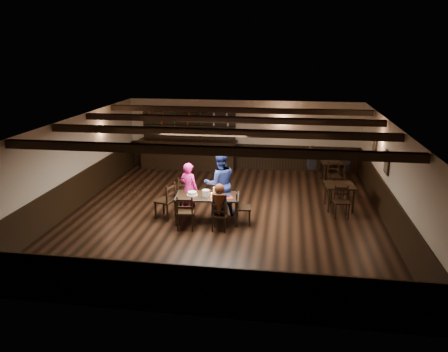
# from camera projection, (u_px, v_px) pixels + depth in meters

# --- Properties ---
(ground) EXTENTS (10.00, 10.00, 0.00)m
(ground) POSITION_uv_depth(u_px,v_px,m) (225.00, 214.00, 12.66)
(ground) COLOR black
(ground) RESTS_ON ground
(room_shell) EXTENTS (9.02, 10.02, 2.71)m
(room_shell) POSITION_uv_depth(u_px,v_px,m) (225.00, 156.00, 12.19)
(room_shell) COLOR beige
(room_shell) RESTS_ON ground
(dining_table) EXTENTS (1.80, 1.01, 0.75)m
(dining_table) POSITION_uv_depth(u_px,v_px,m) (207.00, 198.00, 11.97)
(dining_table) COLOR black
(dining_table) RESTS_ON ground
(chair_near_left) EXTENTS (0.49, 0.47, 0.96)m
(chair_near_left) POSITION_uv_depth(u_px,v_px,m) (185.00, 210.00, 11.42)
(chair_near_left) COLOR black
(chair_near_left) RESTS_ON ground
(chair_near_right) EXTENTS (0.40, 0.38, 0.84)m
(chair_near_right) POSITION_uv_depth(u_px,v_px,m) (219.00, 214.00, 11.36)
(chair_near_right) COLOR black
(chair_near_right) RESTS_ON ground
(chair_end_left) EXTENTS (0.58, 0.59, 1.03)m
(chair_end_left) POSITION_uv_depth(u_px,v_px,m) (168.00, 198.00, 12.18)
(chair_end_left) COLOR black
(chair_end_left) RESTS_ON ground
(chair_end_right) EXTENTS (0.47, 0.49, 0.94)m
(chair_end_right) POSITION_uv_depth(u_px,v_px,m) (240.00, 205.00, 11.82)
(chair_end_right) COLOR black
(chair_end_right) RESTS_ON ground
(chair_far_pushed) EXTENTS (0.48, 0.47, 0.84)m
(chair_far_pushed) POSITION_uv_depth(u_px,v_px,m) (184.00, 189.00, 13.32)
(chair_far_pushed) COLOR black
(chair_far_pushed) RESTS_ON ground
(woman_pink) EXTENTS (0.66, 0.55, 1.55)m
(woman_pink) POSITION_uv_depth(u_px,v_px,m) (189.00, 189.00, 12.42)
(woman_pink) COLOR #F924A0
(woman_pink) RESTS_ON ground
(man_blue) EXTENTS (1.10, 0.98, 1.87)m
(man_blue) POSITION_uv_depth(u_px,v_px,m) (220.00, 184.00, 12.39)
(man_blue) COLOR navy
(man_blue) RESTS_ON ground
(seated_person) EXTENTS (0.35, 0.53, 0.86)m
(seated_person) POSITION_uv_depth(u_px,v_px,m) (219.00, 200.00, 11.31)
(seated_person) COLOR black
(seated_person) RESTS_ON ground
(cake) EXTENTS (0.30, 0.30, 0.09)m
(cake) POSITION_uv_depth(u_px,v_px,m) (192.00, 193.00, 11.99)
(cake) COLOR white
(cake) RESTS_ON dining_table
(plate_stack_a) EXTENTS (0.19, 0.19, 0.18)m
(plate_stack_a) POSITION_uv_depth(u_px,v_px,m) (206.00, 193.00, 11.86)
(plate_stack_a) COLOR white
(plate_stack_a) RESTS_ON dining_table
(plate_stack_b) EXTENTS (0.18, 0.18, 0.21)m
(plate_stack_b) POSITION_uv_depth(u_px,v_px,m) (216.00, 191.00, 12.00)
(plate_stack_b) COLOR white
(plate_stack_b) RESTS_ON dining_table
(tea_light) EXTENTS (0.04, 0.04, 0.06)m
(tea_light) POSITION_uv_depth(u_px,v_px,m) (211.00, 193.00, 12.04)
(tea_light) COLOR #A5A8AD
(tea_light) RESTS_ON dining_table
(salt_shaker) EXTENTS (0.04, 0.04, 0.10)m
(salt_shaker) POSITION_uv_depth(u_px,v_px,m) (220.00, 195.00, 11.87)
(salt_shaker) COLOR silver
(salt_shaker) RESTS_ON dining_table
(pepper_shaker) EXTENTS (0.03, 0.03, 0.08)m
(pepper_shaker) POSITION_uv_depth(u_px,v_px,m) (221.00, 195.00, 11.83)
(pepper_shaker) COLOR #A5A8AD
(pepper_shaker) RESTS_ON dining_table
(drink_glass) EXTENTS (0.07, 0.07, 0.11)m
(drink_glass) POSITION_uv_depth(u_px,v_px,m) (220.00, 193.00, 12.01)
(drink_glass) COLOR silver
(drink_glass) RESTS_ON dining_table
(menu_red) EXTENTS (0.39, 0.34, 0.00)m
(menu_red) POSITION_uv_depth(u_px,v_px,m) (227.00, 198.00, 11.78)
(menu_red) COLOR maroon
(menu_red) RESTS_ON dining_table
(menu_blue) EXTENTS (0.38, 0.32, 0.00)m
(menu_blue) POSITION_uv_depth(u_px,v_px,m) (226.00, 195.00, 12.00)
(menu_blue) COLOR #111054
(menu_blue) RESTS_ON dining_table
(bar_counter) EXTENTS (3.89, 0.70, 2.20)m
(bar_counter) POSITION_uv_depth(u_px,v_px,m) (188.00, 150.00, 17.22)
(bar_counter) COLOR black
(bar_counter) RESTS_ON ground
(back_table_a) EXTENTS (0.90, 0.90, 0.75)m
(back_table_a) POSITION_uv_depth(u_px,v_px,m) (340.00, 188.00, 12.93)
(back_table_a) COLOR black
(back_table_a) RESTS_ON ground
(back_table_b) EXTENTS (0.91, 0.91, 0.75)m
(back_table_b) POSITION_uv_depth(u_px,v_px,m) (333.00, 164.00, 15.53)
(back_table_b) COLOR black
(back_table_b) RESTS_ON ground
(bg_patron_left) EXTENTS (0.30, 0.43, 0.81)m
(bg_patron_left) POSITION_uv_depth(u_px,v_px,m) (311.00, 157.00, 15.60)
(bg_patron_left) COLOR black
(bg_patron_left) RESTS_ON ground
(bg_patron_right) EXTENTS (0.28, 0.39, 0.73)m
(bg_patron_right) POSITION_uv_depth(u_px,v_px,m) (346.00, 159.00, 15.54)
(bg_patron_right) COLOR black
(bg_patron_right) RESTS_ON ground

